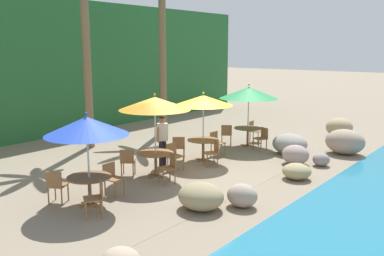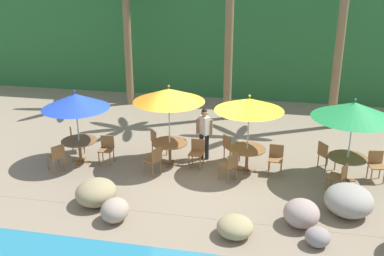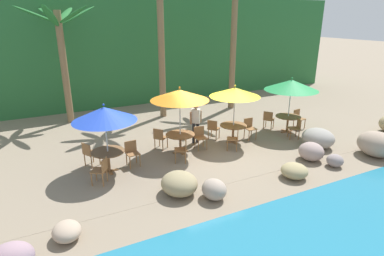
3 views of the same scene
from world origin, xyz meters
TOP-DOWN VIEW (x-y plane):
  - ground_plane at (0.00, 0.00)m, footprint 120.00×120.00m
  - terrace_deck at (0.00, 0.00)m, footprint 18.00×5.20m
  - foliage_backdrop at (0.00, 9.00)m, footprint 28.00×2.40m
  - rock_seawall at (2.92, -2.61)m, footprint 16.04×3.11m
  - umbrella_blue at (-3.72, -0.10)m, footprint 2.06×2.06m
  - dining_table_blue at (-3.72, -0.10)m, footprint 1.10×1.10m
  - chair_blue_seaward at (-2.87, 0.04)m, footprint 0.44×0.45m
  - chair_blue_inland at (-4.21, 0.60)m, footprint 0.58×0.57m
  - chair_blue_left at (-4.10, -0.86)m, footprint 0.59×0.58m
  - umbrella_orange at (-0.91, 0.31)m, footprint 2.16×2.16m
  - dining_table_orange at (-0.91, 0.31)m, footprint 1.10×1.10m
  - chair_orange_seaward at (-0.05, 0.32)m, footprint 0.45×0.46m
  - chair_orange_inland at (-1.50, 0.92)m, footprint 0.60×0.59m
  - chair_orange_left at (-1.18, -0.51)m, footprint 0.56×0.56m
  - umbrella_yellow at (1.48, 0.30)m, footprint 2.02×2.02m
  - dining_table_yellow at (1.48, 0.30)m, footprint 1.10×1.10m
  - chair_yellow_seaward at (2.33, 0.36)m, footprint 0.44×0.44m
  - chair_yellow_inland at (0.88, 0.91)m, footprint 0.60×0.59m
  - chair_yellow_left at (1.06, -0.44)m, footprint 0.59×0.59m
  - umbrella_green at (4.35, 0.25)m, footprint 2.31×2.31m
  - dining_table_green at (4.35, 0.25)m, footprint 1.10×1.10m
  - chair_green_seaward at (5.18, 0.47)m, footprint 0.48×0.49m
  - chair_green_inland at (3.79, 0.90)m, footprint 0.59×0.59m
  - chair_green_left at (4.07, -0.56)m, footprint 0.57×0.56m
  - palm_tree_nearest at (-4.15, 6.14)m, footprint 3.52×3.39m
  - palm_tree_third at (4.27, 4.78)m, footprint 3.43×3.38m
  - waiter_in_white at (0.07, 0.92)m, footprint 0.52×0.37m

SIDE VIEW (x-z plane):
  - ground_plane at x=0.00m, z-range 0.00..0.00m
  - terrace_deck at x=0.00m, z-range 0.00..0.01m
  - rock_seawall at x=2.92m, z-range -0.09..0.83m
  - chair_blue_seaward at x=-2.87m, z-range 0.08..0.95m
  - chair_blue_inland at x=-4.21m, z-range 0.08..0.95m
  - chair_blue_left at x=-4.10m, z-range 0.08..0.95m
  - chair_orange_seaward at x=-0.05m, z-range 0.08..0.95m
  - chair_orange_inland at x=-1.50m, z-range 0.08..0.95m
  - chair_orange_left at x=-1.18m, z-range 0.08..0.95m
  - chair_yellow_seaward at x=2.33m, z-range 0.08..0.95m
  - chair_yellow_inland at x=0.88m, z-range 0.08..0.95m
  - chair_yellow_left at x=1.06m, z-range 0.08..0.95m
  - chair_green_seaward at x=5.18m, z-range 0.08..0.95m
  - chair_green_inland at x=3.79m, z-range 0.08..0.95m
  - chair_green_left at x=4.07m, z-range 0.08..0.95m
  - dining_table_blue at x=-3.72m, z-range 0.24..0.98m
  - dining_table_orange at x=-0.91m, z-range 0.24..0.98m
  - dining_table_yellow at x=1.48m, z-range 0.24..0.98m
  - dining_table_green at x=4.35m, z-range 0.24..0.98m
  - waiter_in_white at x=0.07m, z-range 0.14..1.84m
  - umbrella_blue at x=-3.72m, z-range 0.84..3.20m
  - umbrella_yellow at x=1.48m, z-range 0.91..3.32m
  - umbrella_green at x=4.35m, z-range 0.90..3.38m
  - umbrella_orange at x=-0.91m, z-range 0.97..3.53m
  - foliage_backdrop at x=0.00m, z-range 0.00..6.00m
  - palm_tree_nearest at x=-4.15m, z-range 1.01..6.45m
  - palm_tree_third at x=4.27m, z-range 1.14..8.01m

